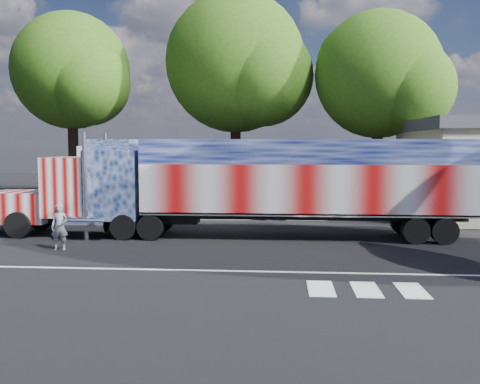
# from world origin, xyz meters

# --- Properties ---
(ground) EXTENTS (100.00, 100.00, 0.00)m
(ground) POSITION_xyz_m (0.00, 0.00, 0.00)
(ground) COLOR black
(lane_markings) EXTENTS (30.00, 2.67, 0.01)m
(lane_markings) POSITION_xyz_m (1.71, -3.77, 0.01)
(lane_markings) COLOR silver
(lane_markings) RESTS_ON ground
(semi_truck) EXTENTS (20.53, 3.24, 4.38)m
(semi_truck) POSITION_xyz_m (0.15, 3.19, 2.25)
(semi_truck) COLOR black
(semi_truck) RESTS_ON ground
(coach_bus) EXTENTS (13.00, 3.03, 3.78)m
(coach_bus) POSITION_xyz_m (-2.46, 9.55, 1.96)
(coach_bus) COLOR white
(coach_bus) RESTS_ON ground
(woman) EXTENTS (0.67, 0.49, 1.69)m
(woman) POSITION_xyz_m (-6.41, -0.16, 0.85)
(woman) COLOR slate
(woman) RESTS_ON ground
(tree_ne_a) EXTENTS (8.35, 7.96, 12.22)m
(tree_ne_a) POSITION_xyz_m (7.88, 15.54, 8.18)
(tree_ne_a) COLOR black
(tree_ne_a) RESTS_ON ground
(tree_nw_a) EXTENTS (8.43, 8.02, 12.96)m
(tree_nw_a) POSITION_xyz_m (-12.74, 17.48, 8.88)
(tree_nw_a) COLOR black
(tree_nw_a) RESTS_ON ground
(tree_n_mid) EXTENTS (9.96, 9.48, 14.16)m
(tree_n_mid) POSITION_xyz_m (-1.31, 17.76, 9.36)
(tree_n_mid) COLOR black
(tree_n_mid) RESTS_ON ground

